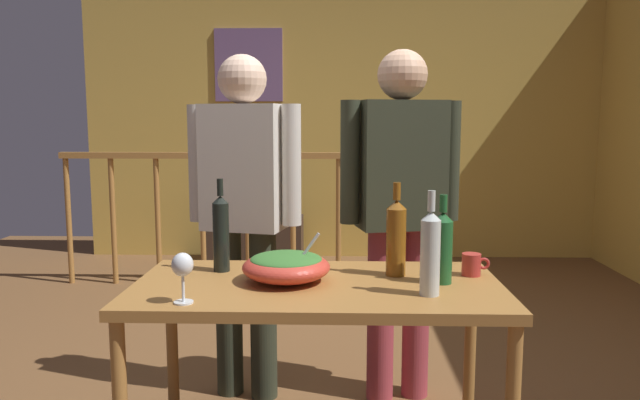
{
  "coord_description": "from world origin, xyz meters",
  "views": [
    {
      "loc": [
        -0.05,
        -2.95,
        1.35
      ],
      "look_at": [
        -0.12,
        -0.43,
        1.02
      ],
      "focal_mm": 33.74,
      "sensor_mm": 36.0,
      "label": 1
    }
  ],
  "objects_px": {
    "wine_glass": "(183,267)",
    "salad_bowl": "(286,265)",
    "wine_bottle_clear": "(430,252)",
    "serving_table": "(318,302)",
    "person_standing_right": "(400,196)",
    "tv_console": "(255,240)",
    "mug_red": "(472,265)",
    "framed_picture": "(249,65)",
    "person_standing_left": "(244,199)",
    "wine_bottle_green": "(442,246)",
    "wine_bottle_dark": "(221,232)",
    "wine_bottle_amber": "(396,236)",
    "stair_railing": "(274,204)",
    "flat_screen_tv": "(254,193)"
  },
  "relations": [
    {
      "from": "wine_bottle_green",
      "to": "wine_bottle_amber",
      "type": "distance_m",
      "value": 0.2
    },
    {
      "from": "wine_bottle_amber",
      "to": "person_standing_right",
      "type": "height_order",
      "value": "person_standing_right"
    },
    {
      "from": "framed_picture",
      "to": "mug_red",
      "type": "distance_m",
      "value": 4.0
    },
    {
      "from": "wine_bottle_clear",
      "to": "wine_bottle_amber",
      "type": "height_order",
      "value": "same"
    },
    {
      "from": "person_standing_right",
      "to": "wine_bottle_clear",
      "type": "bearing_deg",
      "value": 79.03
    },
    {
      "from": "wine_glass",
      "to": "wine_bottle_clear",
      "type": "distance_m",
      "value": 0.85
    },
    {
      "from": "wine_bottle_dark",
      "to": "serving_table",
      "type": "bearing_deg",
      "value": -23.13
    },
    {
      "from": "wine_glass",
      "to": "framed_picture",
      "type": "bearing_deg",
      "value": 95.06
    },
    {
      "from": "wine_bottle_green",
      "to": "person_standing_left",
      "type": "height_order",
      "value": "person_standing_left"
    },
    {
      "from": "wine_glass",
      "to": "salad_bowl",
      "type": "bearing_deg",
      "value": 41.94
    },
    {
      "from": "tv_console",
      "to": "wine_bottle_dark",
      "type": "relative_size",
      "value": 2.38
    },
    {
      "from": "wine_bottle_clear",
      "to": "person_standing_right",
      "type": "xyz_separation_m",
      "value": [
        -0.03,
        0.78,
        0.1
      ]
    },
    {
      "from": "wine_bottle_green",
      "to": "wine_bottle_dark",
      "type": "bearing_deg",
      "value": 169.8
    },
    {
      "from": "serving_table",
      "to": "stair_railing",
      "type": "bearing_deg",
      "value": 99.57
    },
    {
      "from": "tv_console",
      "to": "person_standing_left",
      "type": "bearing_deg",
      "value": -83.07
    },
    {
      "from": "serving_table",
      "to": "wine_glass",
      "type": "bearing_deg",
      "value": -148.79
    },
    {
      "from": "stair_railing",
      "to": "wine_bottle_green",
      "type": "bearing_deg",
      "value": -70.87
    },
    {
      "from": "stair_railing",
      "to": "serving_table",
      "type": "relative_size",
      "value": 1.95
    },
    {
      "from": "serving_table",
      "to": "person_standing_right",
      "type": "distance_m",
      "value": 0.8
    },
    {
      "from": "tv_console",
      "to": "wine_bottle_amber",
      "type": "relative_size",
      "value": 2.44
    },
    {
      "from": "serving_table",
      "to": "wine_bottle_amber",
      "type": "xyz_separation_m",
      "value": [
        0.3,
        0.12,
        0.23
      ]
    },
    {
      "from": "wine_bottle_dark",
      "to": "person_standing_right",
      "type": "xyz_separation_m",
      "value": [
        0.77,
        0.46,
        0.09
      ]
    },
    {
      "from": "tv_console",
      "to": "flat_screen_tv",
      "type": "relative_size",
      "value": 1.81
    },
    {
      "from": "serving_table",
      "to": "mug_red",
      "type": "height_order",
      "value": "mug_red"
    },
    {
      "from": "wine_glass",
      "to": "wine_bottle_amber",
      "type": "height_order",
      "value": "wine_bottle_amber"
    },
    {
      "from": "framed_picture",
      "to": "wine_bottle_clear",
      "type": "distance_m",
      "value": 4.15
    },
    {
      "from": "wine_bottle_clear",
      "to": "serving_table",
      "type": "bearing_deg",
      "value": 159.73
    },
    {
      "from": "stair_railing",
      "to": "tv_console",
      "type": "relative_size",
      "value": 3.0
    },
    {
      "from": "wine_bottle_clear",
      "to": "stair_railing",
      "type": "bearing_deg",
      "value": 106.81
    },
    {
      "from": "wine_bottle_dark",
      "to": "mug_red",
      "type": "bearing_deg",
      "value": -2.4
    },
    {
      "from": "mug_red",
      "to": "framed_picture",
      "type": "bearing_deg",
      "value": 111.32
    },
    {
      "from": "mug_red",
      "to": "person_standing_right",
      "type": "xyz_separation_m",
      "value": [
        -0.23,
        0.5,
        0.21
      ]
    },
    {
      "from": "tv_console",
      "to": "mug_red",
      "type": "xyz_separation_m",
      "value": [
        1.32,
        -3.29,
        0.57
      ]
    },
    {
      "from": "serving_table",
      "to": "wine_bottle_amber",
      "type": "height_order",
      "value": "wine_bottle_amber"
    },
    {
      "from": "framed_picture",
      "to": "person_standing_left",
      "type": "relative_size",
      "value": 0.42
    },
    {
      "from": "salad_bowl",
      "to": "wine_bottle_green",
      "type": "relative_size",
      "value": 1.0
    },
    {
      "from": "serving_table",
      "to": "salad_bowl",
      "type": "relative_size",
      "value": 4.14
    },
    {
      "from": "stair_railing",
      "to": "flat_screen_tv",
      "type": "relative_size",
      "value": 5.45
    },
    {
      "from": "wine_glass",
      "to": "person_standing_right",
      "type": "height_order",
      "value": "person_standing_right"
    },
    {
      "from": "wine_bottle_clear",
      "to": "wine_bottle_dark",
      "type": "distance_m",
      "value": 0.85
    },
    {
      "from": "framed_picture",
      "to": "person_standing_left",
      "type": "height_order",
      "value": "framed_picture"
    },
    {
      "from": "tv_console",
      "to": "wine_bottle_amber",
      "type": "bearing_deg",
      "value": -72.88
    },
    {
      "from": "stair_railing",
      "to": "wine_bottle_dark",
      "type": "distance_m",
      "value": 2.49
    },
    {
      "from": "flat_screen_tv",
      "to": "person_standing_left",
      "type": "distance_m",
      "value": 2.79
    },
    {
      "from": "person_standing_left",
      "to": "salad_bowl",
      "type": "bearing_deg",
      "value": 125.33
    },
    {
      "from": "flat_screen_tv",
      "to": "salad_bowl",
      "type": "relative_size",
      "value": 1.48
    },
    {
      "from": "framed_picture",
      "to": "salad_bowl",
      "type": "height_order",
      "value": "framed_picture"
    },
    {
      "from": "tv_console",
      "to": "stair_railing",
      "type": "bearing_deg",
      "value": -71.07
    },
    {
      "from": "tv_console",
      "to": "wine_bottle_green",
      "type": "bearing_deg",
      "value": -70.92
    },
    {
      "from": "serving_table",
      "to": "wine_bottle_dark",
      "type": "xyz_separation_m",
      "value": [
        -0.4,
        0.17,
        0.24
      ]
    }
  ]
}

